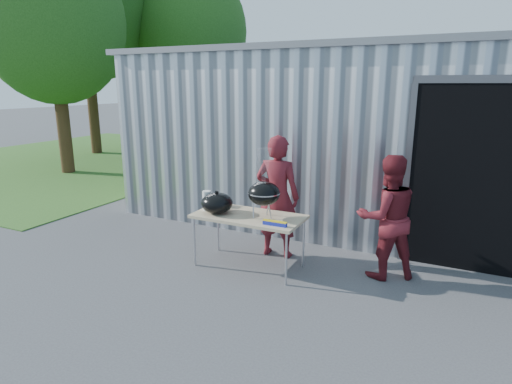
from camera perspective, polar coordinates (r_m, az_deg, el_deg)
The scene contains 13 objects.
ground at distance 5.82m, azimuth -4.81°, elevation -11.17°, with size 80.00×80.00×0.00m, color #444446.
building at distance 9.31m, azimuth 14.91°, elevation 7.87°, with size 8.20×6.20×3.10m.
grass_patch at distance 15.94m, azimuth -21.76°, elevation 4.24°, with size 10.00×12.00×0.02m, color #2D591E.
tree_left at distance 13.40m, azimuth -25.53°, elevation 19.82°, with size 3.81×3.81×6.30m.
tree_far at distance 16.45m, azimuth -8.67°, elevation 20.35°, with size 3.98×3.98×6.60m.
folding_table at distance 5.86m, azimuth -0.98°, elevation -3.48°, with size 1.50×0.75×0.75m.
kettle_grill at distance 5.62m, azimuth 1.07°, elevation 0.63°, with size 0.43×0.43×0.93m.
grill_lid at distance 5.93m, azimuth -5.22°, elevation -1.47°, with size 0.44×0.44×0.32m.
paper_towels at distance 6.07m, azimuth -6.57°, elevation -1.15°, with size 0.12×0.12×0.28m, color white.
white_tub at distance 6.28m, azimuth -4.49°, elevation -1.44°, with size 0.20×0.15×0.10m, color white.
foil_box at distance 5.42m, azimuth 2.53°, elevation -4.19°, with size 0.32×0.06×0.06m.
person_cook at distance 6.21m, azimuth 2.85°, elevation -0.64°, with size 0.66×0.43×1.80m, color maroon.
person_bystander at distance 5.79m, azimuth 17.07°, elevation -3.24°, with size 0.79×0.62×1.63m, color maroon.
Camera 1 is at (2.75, -4.49, 2.49)m, focal length 30.00 mm.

